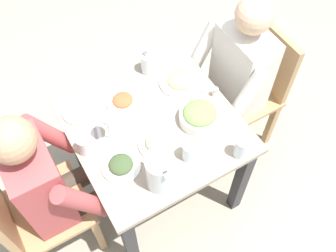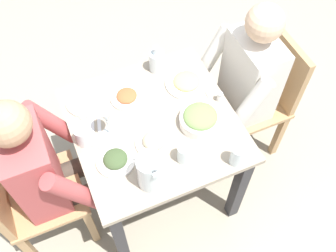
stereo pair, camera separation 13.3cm
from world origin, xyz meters
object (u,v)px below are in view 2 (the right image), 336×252
Objects in this scene: salad_bowl at (200,119)px; diner_near at (235,88)px; plate_fries at (187,82)px; dining_table at (155,137)px; water_pitcher at (150,171)px; water_glass_near_left at (82,136)px; wine_glass at (106,116)px; oil_carafe at (157,62)px; plate_beans at (154,142)px; plate_dolmas at (116,160)px; diner_far at (56,168)px; plate_yoghurt at (86,100)px; plate_rice_curry at (127,97)px; chair_far at (23,196)px; chair_near at (262,93)px; water_glass_by_pitcher at (237,156)px; water_glass_far_left at (185,153)px; salt_shaker at (220,96)px.

diner_near is at bearing -59.95° from salad_bowl.
salad_bowl is at bearing 169.44° from plate_fries.
dining_table is 4.21× the size of water_pitcher.
wine_glass reaches higher than water_glass_near_left.
wine_glass is 1.19× the size of oil_carafe.
dining_table is 4.47× the size of plate_beans.
plate_dolmas is 0.20m from plate_beans.
diner_far reaches higher than dining_table.
salad_bowl is 0.99× the size of plate_yoghurt.
plate_dolmas is 1.11× the size of oil_carafe.
plate_fries reaches higher than plate_rice_curry.
salad_bowl is (-0.08, -0.92, 0.26)m from chair_far.
chair_near is 0.25m from diner_near.
wine_glass is at bearing -167.81° from plate_yoghurt.
diner_near is at bearing -106.42° from plate_fries.
water_glass_by_pitcher is (-0.44, 0.25, 0.13)m from diner_near.
water_glass_near_left is (0.32, 0.22, -0.04)m from water_pitcher.
dining_table is at bearing 11.76° from water_glass_far_left.
plate_dolmas is (0.16, 0.11, -0.08)m from water_pitcher.
salt_shaker is at bearing -77.85° from plate_dolmas.
chair_near is 4.19× the size of plate_yoghurt.
salt_shaker is at bearing -114.61° from plate_rice_curry.
wine_glass is at bearing 87.22° from salt_shaker.
oil_carafe reaches higher than water_glass_near_left.
salad_bowl reaches higher than plate_beans.
dining_table is at bearing -95.29° from water_glass_near_left.
diner_far is (-0.01, 0.52, 0.06)m from dining_table.
plate_fries is at bearing -77.34° from diner_far.
plate_beans reaches higher than plate_yoghurt.
water_pitcher is at bearing 120.08° from diner_near.
plate_dolmas is at bearing 139.01° from oil_carafe.
water_glass_near_left is (-0.06, 1.07, 0.27)m from chair_near.
water_glass_near_left is 0.72m from water_glass_by_pitcher.
wine_glass is (0.03, 0.22, 0.27)m from dining_table.
chair_far reaches higher than water_glass_far_left.
plate_beans reaches higher than plate_rice_curry.
chair_near is at bearing -77.33° from plate_dolmas.
chair_far is at bearing 90.61° from dining_table.
diner_far is 0.79m from plate_fries.
plate_fries is at bearing -26.36° from water_glass_far_left.
water_pitcher is 0.67m from oil_carafe.
water_glass_far_left is at bearing 153.64° from plate_fries.
diner_far is at bearing 97.35° from wine_glass.
water_glass_far_left is at bearing -124.56° from water_glass_near_left.
plate_dolmas is 0.62m from salt_shaker.
wine_glass is (0.16, -0.02, 0.12)m from plate_dolmas.
water_pitcher is 0.39m from water_glass_near_left.
plate_yoghurt is 3.79× the size of salt_shaker.
wine_glass is (-0.23, -0.05, 0.13)m from plate_yoghurt.
wine_glass is (-0.17, 0.15, 0.13)m from plate_rice_curry.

